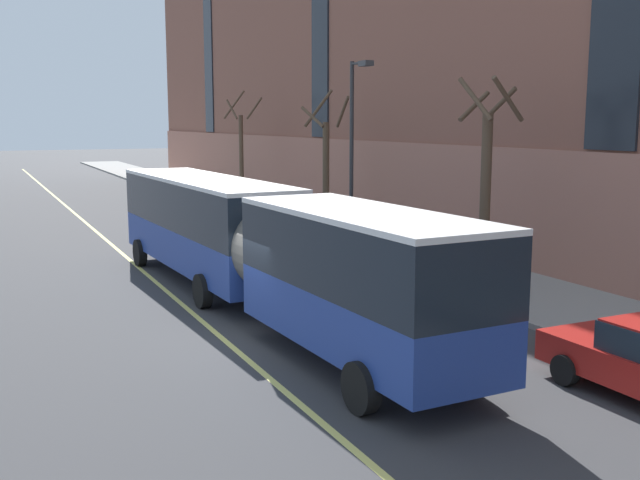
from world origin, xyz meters
The scene contains 12 objects.
ground_plane centered at (0.00, 0.00, 0.00)m, with size 260.00×260.00×0.00m, color #38383A.
sidewalk centered at (8.71, 3.00, 0.07)m, with size 4.69×160.00×0.15m, color gray.
city_bus centered at (0.53, 2.82, 2.04)m, with size 3.48×19.61×3.50m.
parked_car_navy_0 centered at (5.11, 3.49, 0.78)m, with size 1.96×4.25×1.56m.
parked_car_white_1 centered at (5.19, 21.97, 0.78)m, with size 2.09×4.68×1.56m.
parked_car_green_3 centered at (5.16, 33.52, 0.78)m, with size 2.12×4.32×1.56m.
parked_car_green_6 centered at (5.08, 13.74, 0.78)m, with size 1.97×4.34×1.56m.
street_tree_mid_block centered at (8.29, 2.39, 3.48)m, with size 1.81×1.77×6.55m.
street_tree_far_uptown centered at (8.29, 14.23, 3.30)m, with size 1.99×1.81×6.65m.
street_tree_far_downtown centered at (8.31, 26.04, 3.50)m, with size 2.00×1.90×7.01m.
street_lamp centered at (6.96, 8.91, 4.67)m, with size 0.36×1.48×7.45m.
lane_centerline centered at (-1.17, 3.00, 0.00)m, with size 0.16×140.00×0.01m, color #E0D66B.
Camera 1 is at (-6.60, -16.89, 5.35)m, focal length 42.00 mm.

